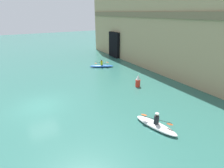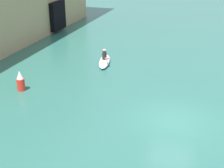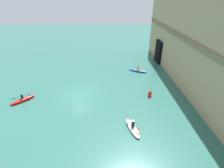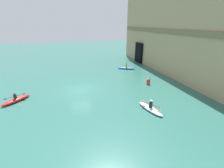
# 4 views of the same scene
# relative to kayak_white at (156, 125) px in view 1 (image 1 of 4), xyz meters

# --- Properties ---
(ground_plane) EXTENTS (120.00, 120.00, 0.00)m
(ground_plane) POSITION_rel_kayak_white_xyz_m (-7.32, -6.57, -0.22)
(ground_plane) COLOR #2D665B
(cliff_bluff) EXTENTS (44.27, 5.85, 13.95)m
(cliff_bluff) POSITION_rel_kayak_white_xyz_m (-5.74, 11.11, 6.73)
(cliff_bluff) COLOR tan
(cliff_bluff) RESTS_ON ground
(kayak_white) EXTENTS (3.36, 1.59, 1.16)m
(kayak_white) POSITION_rel_kayak_white_xyz_m (0.00, 0.00, 0.00)
(kayak_white) COLOR white
(kayak_white) RESTS_ON ground
(kayak_blue) EXTENTS (2.24, 3.41, 1.14)m
(kayak_blue) POSITION_rel_kayak_white_xyz_m (-14.97, 3.30, 0.00)
(kayak_blue) COLOR blue
(kayak_blue) RESTS_ON ground
(marker_buoy) EXTENTS (0.52, 0.52, 1.36)m
(marker_buoy) POSITION_rel_kayak_white_xyz_m (-6.51, 3.44, 0.41)
(marker_buoy) COLOR red
(marker_buoy) RESTS_ON ground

